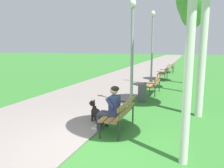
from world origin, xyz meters
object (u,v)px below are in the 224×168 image
at_px(lamp_post_near, 132,52).
at_px(litter_bin, 142,93).
at_px(park_bench_far, 163,73).
at_px(park_bench_mid, 154,83).
at_px(lamp_post_mid, 152,47).
at_px(park_bench_near, 120,112).
at_px(park_bench_furthest, 171,67).
at_px(birch_tree_fourth, 194,5).
at_px(person_seated_on_near_bench, 111,107).
at_px(dog_black, 98,115).

bearing_deg(lamp_post_near, litter_bin, 69.80).
xyz_separation_m(park_bench_far, lamp_post_near, (-0.37, -6.96, 1.53)).
relative_size(park_bench_mid, lamp_post_mid, 0.35).
xyz_separation_m(park_bench_near, park_bench_furthest, (0.10, 14.15, 0.00)).
bearing_deg(park_bench_near, birch_tree_fourth, 79.11).
height_order(person_seated_on_near_bench, dog_black, person_seated_on_near_bench).
xyz_separation_m(park_bench_mid, park_bench_far, (-0.10, 4.64, 0.00)).
relative_size(park_bench_near, litter_bin, 2.14).
relative_size(park_bench_near, lamp_post_near, 0.38).
height_order(park_bench_far, lamp_post_near, lamp_post_near).
relative_size(park_bench_furthest, birch_tree_fourth, 0.25).
height_order(park_bench_near, park_bench_mid, same).
distance_m(dog_black, lamp_post_near, 2.95).
distance_m(person_seated_on_near_bench, lamp_post_near, 3.09).
bearing_deg(dog_black, lamp_post_mid, 87.37).
bearing_deg(dog_black, person_seated_on_near_bench, -38.28).
xyz_separation_m(dog_black, lamp_post_near, (0.42, 2.31, 1.78)).
relative_size(lamp_post_near, litter_bin, 5.64).
bearing_deg(park_bench_mid, park_bench_near, -91.09).
bearing_deg(lamp_post_mid, park_bench_furthest, 85.22).
height_order(park_bench_furthest, lamp_post_mid, lamp_post_mid).
bearing_deg(lamp_post_mid, birch_tree_fourth, 28.47).
xyz_separation_m(park_bench_far, lamp_post_mid, (-0.45, -2.12, 1.68)).
relative_size(park_bench_furthest, lamp_post_mid, 0.35).
distance_m(lamp_post_near, litter_bin, 1.86).
bearing_deg(park_bench_near, lamp_post_mid, 93.57).
bearing_deg(lamp_post_near, birch_tree_fourth, 71.28).
distance_m(dog_black, birch_tree_fourth, 9.67).
height_order(park_bench_mid, birch_tree_fourth, birch_tree_fourth).
xyz_separation_m(dog_black, birch_tree_fourth, (2.45, 8.30, 4.32)).
distance_m(park_bench_near, dog_black, 0.88).
bearing_deg(litter_bin, dog_black, -102.69).
bearing_deg(litter_bin, lamp_post_mid, 94.96).
relative_size(lamp_post_mid, birch_tree_fourth, 0.70).
bearing_deg(park_bench_mid, lamp_post_mid, 102.49).
bearing_deg(dog_black, park_bench_near, -20.42).
height_order(park_bench_furthest, birch_tree_fourth, birch_tree_fourth).
xyz_separation_m(park_bench_mid, birch_tree_fourth, (1.56, 3.67, 4.07)).
xyz_separation_m(lamp_post_near, birch_tree_fourth, (2.03, 5.99, 2.54)).
distance_m(park_bench_far, birch_tree_fourth, 4.50).
relative_size(person_seated_on_near_bench, lamp_post_near, 0.32).
xyz_separation_m(dog_black, lamp_post_mid, (0.33, 7.15, 1.94)).
bearing_deg(lamp_post_near, park_bench_far, 86.99).
distance_m(park_bench_mid, park_bench_far, 4.65).
bearing_deg(park_bench_furthest, birch_tree_fourth, -74.35).
xyz_separation_m(person_seated_on_near_bench, birch_tree_fourth, (1.86, 8.76, 3.90)).
relative_size(park_bench_near, park_bench_far, 1.00).
height_order(park_bench_mid, litter_bin, park_bench_mid).
xyz_separation_m(park_bench_near, person_seated_on_near_bench, (-0.21, -0.17, 0.17)).
xyz_separation_m(person_seated_on_near_bench, litter_bin, (0.10, 3.50, -0.33)).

